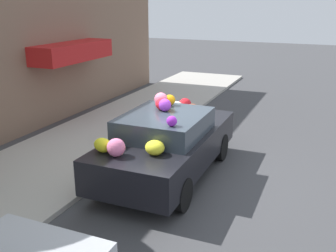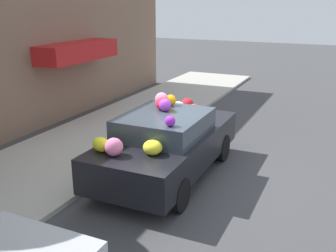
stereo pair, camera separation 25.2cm
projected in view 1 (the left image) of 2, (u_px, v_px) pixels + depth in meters
name	position (u px, v px, depth m)	size (l,w,h in m)	color
ground_plane	(167.00, 175.00, 8.69)	(60.00, 60.00, 0.00)	#424244
sidewalk_curb	(67.00, 155.00, 9.69)	(24.00, 3.20, 0.10)	#B2ADA3
fire_hydrant	(157.00, 115.00, 11.58)	(0.20, 0.20, 0.70)	#B2B2B7
art_car	(167.00, 142.00, 8.43)	(4.25, 1.88, 1.74)	black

